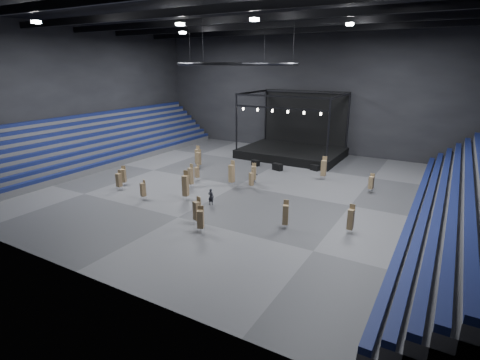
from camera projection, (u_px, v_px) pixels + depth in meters
The scene contains 32 objects.
floor at pixel (238, 185), 41.81m from camera, with size 50.00×50.00×0.00m, color #454547.
ceiling at pixel (238, 10), 36.46m from camera, with size 50.00×42.00×0.20m, color black.
wall_back at pixel (308, 92), 56.50m from camera, with size 50.00×0.20×18.00m, color black.
wall_front at pixel (56, 136), 21.77m from camera, with size 50.00×0.20×18.00m, color black.
wall_left at pixel (80, 94), 51.07m from camera, with size 0.20×42.00×18.00m, color black.
bleachers_left at pixel (96, 148), 52.25m from camera, with size 7.20×40.00×6.40m.
stage at pixel (294, 146), 54.81m from camera, with size 14.00×10.00×9.20m.
truss_ring at pixel (238, 64), 37.95m from camera, with size 12.30×12.30×5.15m.
roof_girders at pixel (238, 19), 36.70m from camera, with size 49.00×30.35×0.70m.
floodlights at pixel (215, 22), 33.57m from camera, with size 28.60×16.60×0.25m.
flight_case_left at pixel (256, 163), 49.90m from camera, with size 1.11×0.55×0.74m, color black.
flight_case_mid at pixel (277, 167), 47.69m from camera, with size 1.30×0.65×0.87m, color black.
flight_case_right at pixel (315, 168), 47.60m from camera, with size 1.11×0.55×0.74m, color black.
chair_stack_0 at pixel (197, 156), 49.35m from camera, with size 0.58×0.58×2.72m.
chair_stack_1 at pixel (371, 182), 39.34m from camera, with size 0.53×0.53×2.02m.
chair_stack_2 at pixel (143, 189), 37.17m from camera, with size 0.56×0.56×2.03m.
chair_stack_3 at pixel (185, 185), 36.96m from camera, with size 0.62×0.62×3.02m.
chair_stack_4 at pixel (232, 173), 41.30m from camera, with size 0.58×0.58×2.87m.
chair_stack_5 at pixel (351, 219), 29.64m from camera, with size 0.47×0.47×2.45m.
chair_stack_6 at pixel (201, 219), 29.85m from camera, with size 0.65×0.65×2.24m.
chair_stack_7 at pixel (199, 158), 48.49m from camera, with size 0.54×0.54×2.46m.
chair_stack_8 at pixel (197, 210), 31.36m from camera, with size 0.66×0.66×2.43m.
chair_stack_9 at pixel (254, 173), 42.33m from camera, with size 0.63×0.63×2.32m.
chair_stack_10 at pixel (324, 168), 43.61m from camera, with size 0.58×0.58×2.74m.
chair_stack_11 at pixel (123, 175), 41.44m from camera, with size 0.66×0.66×2.24m.
chair_stack_12 at pixel (251, 179), 40.54m from camera, with size 0.54×0.54×2.10m.
chair_stack_13 at pixel (191, 176), 40.82m from camera, with size 0.54×0.54×2.64m.
chair_stack_14 at pixel (286, 214), 30.54m from camera, with size 0.56×0.56×2.46m.
chair_stack_15 at pixel (119, 180), 39.97m from camera, with size 0.50×0.50×2.19m.
chair_stack_16 at pixel (197, 172), 43.38m from camera, with size 0.57×0.57×1.85m.
man_center at pixel (211, 197), 35.87m from camera, with size 0.59×0.39×1.62m, color black.
crew_member at pixel (255, 176), 42.55m from camera, with size 0.81×0.63×1.66m, color black.
Camera 1 is at (20.08, -34.30, 13.01)m, focal length 28.00 mm.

